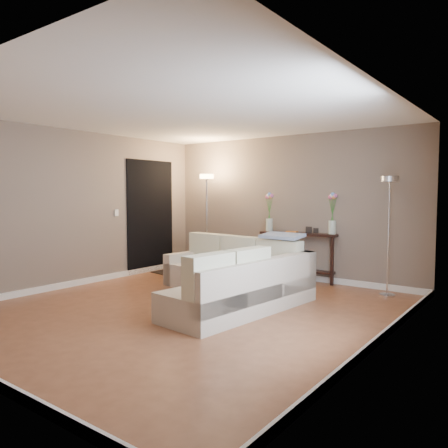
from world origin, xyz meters
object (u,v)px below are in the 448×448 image
Objects in this scene: floor_lamp_lit at (207,203)px; floor_lamp_unlit at (389,212)px; sectional_sofa at (234,278)px; console_table at (295,253)px.

floor_lamp_lit reaches higher than floor_lamp_unlit.
sectional_sofa is 1.86m from console_table.
sectional_sofa is 1.81× the size of console_table.
console_table is at bearing 169.56° from floor_lamp_unlit.
floor_lamp_unlit is (3.47, 0.03, -0.09)m from floor_lamp_lit.
floor_lamp_lit reaches higher than console_table.
sectional_sofa is 1.34× the size of floor_lamp_lit.
floor_lamp_unlit is at bearing -10.44° from console_table.
floor_lamp_lit reaches higher than sectional_sofa.
sectional_sofa is 2.52m from floor_lamp_lit.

